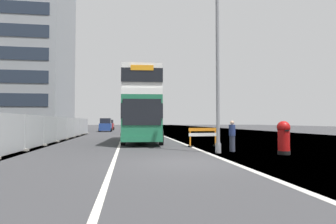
{
  "coord_description": "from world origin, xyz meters",
  "views": [
    {
      "loc": [
        -2.05,
        -10.55,
        1.56
      ],
      "look_at": [
        0.51,
        7.25,
        2.2
      ],
      "focal_mm": 29.9,
      "sensor_mm": 36.0,
      "label": 1
    }
  ],
  "objects_px": {
    "car_receding_far": "(109,125)",
    "car_oncoming_near": "(139,126)",
    "lamppost_foreground": "(218,66)",
    "double_decker_bus": "(143,107)",
    "car_receding_mid": "(106,125)",
    "red_pillar_postbox": "(284,136)",
    "pedestrian_at_kerb": "(232,136)",
    "roadworks_barrier": "(203,135)",
    "car_far_side": "(136,124)"
  },
  "relations": [
    {
      "from": "car_receding_far",
      "to": "car_oncoming_near",
      "type": "bearing_deg",
      "value": -73.69
    },
    {
      "from": "lamppost_foreground",
      "to": "double_decker_bus",
      "type": "bearing_deg",
      "value": 111.74
    },
    {
      "from": "car_receding_mid",
      "to": "car_receding_far",
      "type": "height_order",
      "value": "car_receding_mid"
    },
    {
      "from": "red_pillar_postbox",
      "to": "car_receding_far",
      "type": "relative_size",
      "value": 0.39
    },
    {
      "from": "red_pillar_postbox",
      "to": "pedestrian_at_kerb",
      "type": "height_order",
      "value": "pedestrian_at_kerb"
    },
    {
      "from": "lamppost_foreground",
      "to": "car_receding_far",
      "type": "distance_m",
      "value": 42.81
    },
    {
      "from": "car_oncoming_near",
      "to": "car_receding_mid",
      "type": "distance_m",
      "value": 9.55
    },
    {
      "from": "double_decker_bus",
      "to": "car_receding_mid",
      "type": "distance_m",
      "value": 24.72
    },
    {
      "from": "car_oncoming_near",
      "to": "pedestrian_at_kerb",
      "type": "distance_m",
      "value": 24.18
    },
    {
      "from": "red_pillar_postbox",
      "to": "car_oncoming_near",
      "type": "distance_m",
      "value": 26.14
    },
    {
      "from": "lamppost_foreground",
      "to": "car_receding_far",
      "type": "xyz_separation_m",
      "value": [
        -8.14,
        41.89,
        -3.48
      ]
    },
    {
      "from": "roadworks_barrier",
      "to": "car_far_side",
      "type": "height_order",
      "value": "car_far_side"
    },
    {
      "from": "lamppost_foreground",
      "to": "car_oncoming_near",
      "type": "xyz_separation_m",
      "value": [
        -3.03,
        24.41,
        -3.38
      ]
    },
    {
      "from": "double_decker_bus",
      "to": "car_oncoming_near",
      "type": "relative_size",
      "value": 2.51
    },
    {
      "from": "car_far_side",
      "to": "pedestrian_at_kerb",
      "type": "xyz_separation_m",
      "value": [
        3.55,
        -49.25,
        -0.17
      ]
    },
    {
      "from": "car_far_side",
      "to": "pedestrian_at_kerb",
      "type": "height_order",
      "value": "car_far_side"
    },
    {
      "from": "car_oncoming_near",
      "to": "car_far_side",
      "type": "bearing_deg",
      "value": 89.03
    },
    {
      "from": "double_decker_bus",
      "to": "red_pillar_postbox",
      "type": "height_order",
      "value": "double_decker_bus"
    },
    {
      "from": "pedestrian_at_kerb",
      "to": "car_far_side",
      "type": "bearing_deg",
      "value": 94.13
    },
    {
      "from": "roadworks_barrier",
      "to": "car_far_side",
      "type": "xyz_separation_m",
      "value": [
        -2.79,
        46.22,
        0.22
      ]
    },
    {
      "from": "double_decker_bus",
      "to": "car_receding_far",
      "type": "bearing_deg",
      "value": 98.16
    },
    {
      "from": "red_pillar_postbox",
      "to": "pedestrian_at_kerb",
      "type": "xyz_separation_m",
      "value": [
        -1.97,
        1.6,
        -0.06
      ]
    },
    {
      "from": "pedestrian_at_kerb",
      "to": "roadworks_barrier",
      "type": "bearing_deg",
      "value": 104.06
    },
    {
      "from": "lamppost_foreground",
      "to": "car_far_side",
      "type": "relative_size",
      "value": 2.34
    },
    {
      "from": "red_pillar_postbox",
      "to": "roadworks_barrier",
      "type": "distance_m",
      "value": 5.38
    },
    {
      "from": "car_oncoming_near",
      "to": "pedestrian_at_kerb",
      "type": "relative_size",
      "value": 2.5
    },
    {
      "from": "double_decker_bus",
      "to": "pedestrian_at_kerb",
      "type": "distance_m",
      "value": 9.1
    },
    {
      "from": "lamppost_foreground",
      "to": "car_receding_mid",
      "type": "height_order",
      "value": "lamppost_foreground"
    },
    {
      "from": "car_receding_mid",
      "to": "pedestrian_at_kerb",
      "type": "height_order",
      "value": "car_receding_mid"
    },
    {
      "from": "lamppost_foreground",
      "to": "pedestrian_at_kerb",
      "type": "height_order",
      "value": "lamppost_foreground"
    },
    {
      "from": "car_far_side",
      "to": "roadworks_barrier",
      "type": "bearing_deg",
      "value": -86.54
    },
    {
      "from": "lamppost_foreground",
      "to": "roadworks_barrier",
      "type": "relative_size",
      "value": 4.93
    },
    {
      "from": "car_receding_far",
      "to": "pedestrian_at_kerb",
      "type": "height_order",
      "value": "car_receding_far"
    },
    {
      "from": "car_receding_mid",
      "to": "lamppost_foreground",
      "type": "bearing_deg",
      "value": -76.14
    },
    {
      "from": "car_receding_far",
      "to": "car_receding_mid",
      "type": "bearing_deg",
      "value": -89.33
    },
    {
      "from": "car_oncoming_near",
      "to": "car_receding_far",
      "type": "xyz_separation_m",
      "value": [
        -5.11,
        17.47,
        -0.1
      ]
    },
    {
      "from": "car_receding_mid",
      "to": "double_decker_bus",
      "type": "bearing_deg",
      "value": -79.01
    },
    {
      "from": "car_receding_mid",
      "to": "car_far_side",
      "type": "height_order",
      "value": "car_receding_mid"
    },
    {
      "from": "car_oncoming_near",
      "to": "pedestrian_at_kerb",
      "type": "xyz_separation_m",
      "value": [
        3.98,
        -23.85,
        -0.23
      ]
    },
    {
      "from": "roadworks_barrier",
      "to": "red_pillar_postbox",
      "type": "bearing_deg",
      "value": -59.54
    },
    {
      "from": "red_pillar_postbox",
      "to": "car_oncoming_near",
      "type": "bearing_deg",
      "value": 103.15
    },
    {
      "from": "lamppost_foreground",
      "to": "car_receding_mid",
      "type": "relative_size",
      "value": 2.44
    },
    {
      "from": "red_pillar_postbox",
      "to": "car_receding_far",
      "type": "bearing_deg",
      "value": 104.45
    },
    {
      "from": "roadworks_barrier",
      "to": "car_receding_far",
      "type": "distance_m",
      "value": 39.19
    },
    {
      "from": "car_far_side",
      "to": "double_decker_bus",
      "type": "bearing_deg",
      "value": -91.01
    },
    {
      "from": "lamppost_foreground",
      "to": "red_pillar_postbox",
      "type": "relative_size",
      "value": 5.81
    },
    {
      "from": "car_oncoming_near",
      "to": "car_receding_far",
      "type": "height_order",
      "value": "car_oncoming_near"
    },
    {
      "from": "red_pillar_postbox",
      "to": "roadworks_barrier",
      "type": "bearing_deg",
      "value": 120.46
    },
    {
      "from": "roadworks_barrier",
      "to": "car_receding_mid",
      "type": "xyz_separation_m",
      "value": [
        -8.23,
        28.96,
        0.23
      ]
    },
    {
      "from": "red_pillar_postbox",
      "to": "pedestrian_at_kerb",
      "type": "distance_m",
      "value": 2.54
    }
  ]
}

